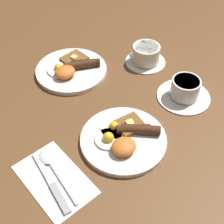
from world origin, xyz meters
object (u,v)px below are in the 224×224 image
breakfast_plate_near (124,138)px  breakfast_plate_far (72,69)px  teacup_far (146,55)px  knife (52,184)px  spoon (50,162)px  teacup_near (185,90)px

breakfast_plate_near → breakfast_plate_far: breakfast_plate_far is taller
teacup_far → knife: bearing=-155.7°
teacup_far → spoon: (-0.48, -0.17, -0.02)m
knife → spoon: (0.03, 0.06, 0.00)m
breakfast_plate_far → spoon: 0.38m
breakfast_plate_far → knife: (-0.28, -0.34, -0.01)m
teacup_far → knife: (-0.51, -0.23, -0.02)m
breakfast_plate_near → spoon: size_ratio=1.25×
breakfast_plate_far → teacup_near: size_ratio=1.44×
breakfast_plate_far → spoon: (-0.25, -0.28, -0.01)m
teacup_far → spoon: size_ratio=0.75×
teacup_near → knife: teacup_near is taller
knife → spoon: 0.07m
breakfast_plate_near → knife: 0.23m
teacup_near → knife: 0.49m
teacup_near → teacup_far: size_ratio=1.18×
breakfast_plate_far → teacup_near: bearing=-56.5°
breakfast_plate_near → knife: breakfast_plate_near is taller
breakfast_plate_near → breakfast_plate_far: size_ratio=0.98×
spoon → breakfast_plate_far: bearing=-37.3°
teacup_far → spoon: 0.51m
breakfast_plate_far → teacup_far: size_ratio=1.70×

